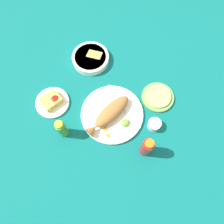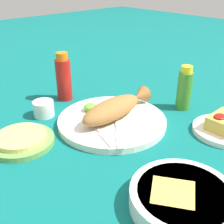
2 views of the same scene
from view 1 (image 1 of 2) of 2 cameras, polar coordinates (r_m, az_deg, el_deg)
The scene contains 16 objects.
ground_plane at distance 1.09m, azimuth 0.00°, elevation -0.72°, with size 4.00×4.00×0.00m, color #0C605B.
main_plate at distance 1.09m, azimuth 0.00°, elevation -0.55°, with size 0.31×0.31×0.02m, color white.
fried_fish at distance 1.05m, azimuth -0.58°, elevation -0.38°, with size 0.26×0.09×0.06m.
fork_near at distance 1.11m, azimuth -0.66°, elevation 3.42°, with size 0.13×0.15×0.00m.
fork_far at distance 1.10m, azimuth 1.80°, elevation 3.24°, with size 0.06×0.18×0.00m.
carrot_slice_near at distance 1.05m, azimuth -1.72°, elevation -4.43°, with size 0.02×0.02×0.00m, color orange.
carrot_slice_mid at distance 1.04m, azimuth -1.02°, elevation -6.14°, with size 0.02×0.02×0.00m, color orange.
lime_wedge_main at distance 1.05m, azimuth 3.45°, elevation -2.82°, with size 0.04×0.04×0.02m, color #6BB233.
hot_sauce_bottle_red at distance 0.98m, azimuth 9.14°, elevation -9.03°, with size 0.05×0.05×0.16m.
hot_sauce_bottle_green at distance 1.03m, azimuth -12.95°, elevation -4.31°, with size 0.05×0.05×0.14m.
salt_cup at distance 1.07m, azimuth 10.93°, elevation -3.31°, with size 0.06×0.06×0.05m.
side_plate_fries at distance 1.15m, azimuth -15.29°, elevation 2.38°, with size 0.17×0.17×0.01m, color white.
fries_pile at distance 1.13m, azimuth -15.57°, elevation 2.90°, with size 0.09×0.08×0.04m.
guacamole_bowl at distance 1.23m, azimuth -5.61°, elevation 13.83°, with size 0.20×0.20×0.05m.
tortilla_plate at distance 1.15m, azimuth 11.82°, elevation 3.79°, with size 0.17×0.17×0.01m, color #6B9E4C.
tortilla_stack at distance 1.14m, azimuth 11.95°, elevation 4.06°, with size 0.13×0.13×0.01m, color #E0C666.
Camera 1 is at (-0.25, -0.29, 1.03)m, focal length 35.00 mm.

